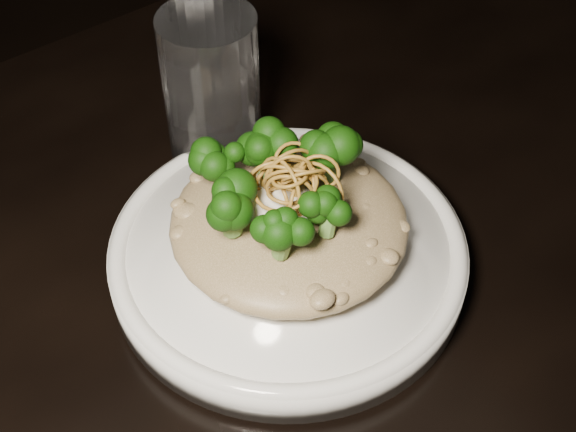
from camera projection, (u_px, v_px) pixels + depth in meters
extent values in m
cube|color=black|center=(242.00, 355.00, 0.56)|extent=(1.10, 0.80, 0.04)
cylinder|color=black|center=(381.00, 186.00, 1.22)|extent=(0.05, 0.05, 0.71)
cylinder|color=white|center=(288.00, 256.00, 0.58)|extent=(0.26, 0.26, 0.03)
ellipsoid|color=brown|center=(289.00, 222.00, 0.56)|extent=(0.17, 0.17, 0.04)
ellipsoid|color=white|center=(282.00, 205.00, 0.53)|extent=(0.05, 0.05, 0.01)
cylinder|color=silver|center=(212.00, 92.00, 0.63)|extent=(0.10, 0.10, 0.13)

